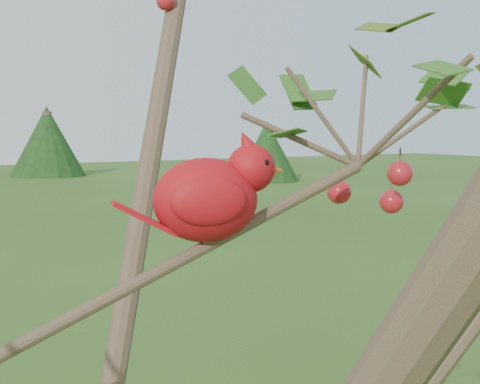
{
  "coord_description": "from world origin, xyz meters",
  "views": [
    {
      "loc": [
        -0.19,
        -0.82,
        2.27
      ],
      "look_at": [
        0.34,
        0.06,
        2.17
      ],
      "focal_mm": 55.0,
      "sensor_mm": 36.0,
      "label": 1
    }
  ],
  "objects": [
    {
      "name": "crabapple_tree",
      "position": [
        0.03,
        -0.02,
        2.12
      ],
      "size": [
        2.35,
        2.05,
        2.95
      ],
      "color": "#442F24",
      "rests_on": "ground"
    },
    {
      "name": "cardinal",
      "position": [
        0.3,
        0.07,
        2.17
      ],
      "size": [
        0.24,
        0.15,
        0.17
      ],
      "rotation": [
        0.0,
        0.0,
        -0.27
      ],
      "color": "#A60E12",
      "rests_on": "ground"
    }
  ]
}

